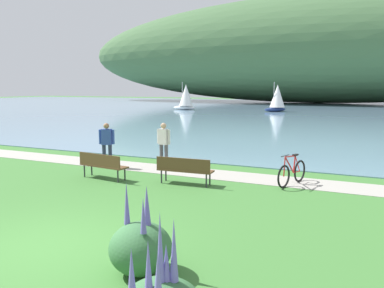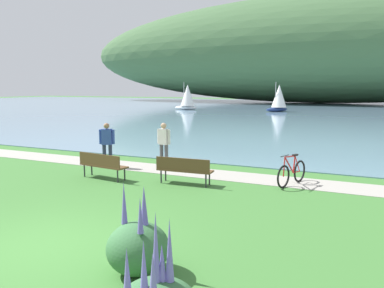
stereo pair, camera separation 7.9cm
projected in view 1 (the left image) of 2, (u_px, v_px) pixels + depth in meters
ground_plane at (47, 246)px, 7.55m from camera, size 200.00×200.00×0.00m
bay_water at (324, 110)px, 51.59m from camera, size 180.00×80.00×0.04m
distant_hillside at (318, 49)px, 73.55m from camera, size 100.40×28.00×20.27m
shoreline_path at (197, 173)px, 14.04m from camera, size 60.00×1.50×0.01m
park_bench_near_camera at (102, 164)px, 12.98m from camera, size 1.85×0.70×0.88m
park_bench_further_along at (184, 168)px, 12.26m from camera, size 1.82×0.58×0.88m
bicycle_leaning_near_bench at (292, 173)px, 12.23m from camera, size 0.58×1.71×1.01m
person_at_shoreline at (164, 142)px, 14.93m from camera, size 0.60×0.28×1.71m
person_on_the_grass at (107, 142)px, 14.89m from camera, size 0.58×0.34×1.71m
echium_bush_mid_cluster at (141, 247)px, 6.39m from camera, size 1.05×1.05×1.53m
sailboat_nearest_to_shore at (186, 97)px, 52.02m from camera, size 3.16×1.91×3.69m
sailboat_mid_bay at (277, 98)px, 48.06m from camera, size 2.85×2.98×3.65m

